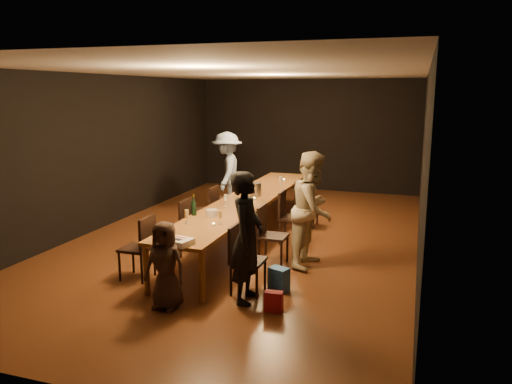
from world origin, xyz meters
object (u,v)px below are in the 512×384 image
(chair_right_2, at_px, (292,217))
(chair_right_3, at_px, (307,203))
(man_blue, at_px, (227,172))
(child, at_px, (165,265))
(ice_bucket, at_px, (256,189))
(chair_left_0, at_px, (137,247))
(woman_tan, at_px, (313,209))
(plate_stack, at_px, (212,213))
(champagne_bottle, at_px, (194,205))
(chair_right_0, at_px, (248,260))
(birthday_cake, at_px, (179,242))
(chair_left_2, at_px, (205,210))
(chair_right_1, at_px, (273,235))
(table, at_px, (247,201))
(chair_left_3, at_px, (228,198))
(chair_left_1, at_px, (175,226))
(woman_birthday, at_px, (247,237))

(chair_right_2, relative_size, chair_right_3, 1.00)
(man_blue, distance_m, child, 5.25)
(chair_right_2, distance_m, ice_bucket, 0.95)
(chair_left_0, xyz_separation_m, woman_tan, (2.28, 1.35, 0.43))
(woman_tan, bearing_deg, plate_stack, 111.24)
(plate_stack, distance_m, champagne_bottle, 0.32)
(chair_right_0, xyz_separation_m, man_blue, (-2.00, 4.33, 0.43))
(birthday_cake, height_order, champagne_bottle, champagne_bottle)
(chair_left_2, relative_size, woman_tan, 0.52)
(chair_right_2, xyz_separation_m, ice_bucket, (-0.79, 0.32, 0.40))
(chair_right_2, bearing_deg, chair_right_1, -0.00)
(man_blue, height_order, plate_stack, man_blue)
(chair_right_2, relative_size, child, 0.83)
(table, xyz_separation_m, chair_right_1, (0.85, -1.20, -0.24))
(table, height_order, champagne_bottle, champagne_bottle)
(chair_right_2, height_order, champagne_bottle, champagne_bottle)
(woman_tan, bearing_deg, ice_bucket, 53.28)
(chair_right_2, xyz_separation_m, plate_stack, (-0.95, -1.40, 0.34))
(chair_left_3, relative_size, birthday_cake, 2.45)
(table, bearing_deg, chair_left_1, -125.31)
(chair_left_2, height_order, birthday_cake, chair_left_2)
(chair_right_1, xyz_separation_m, woman_tan, (0.58, 0.15, 0.43))
(chair_left_3, bearing_deg, ice_bucket, -134.14)
(chair_left_0, distance_m, woman_birthday, 1.83)
(table, xyz_separation_m, chair_right_3, (0.85, 1.20, -0.24))
(chair_left_0, bearing_deg, child, -131.17)
(table, xyz_separation_m, ice_bucket, (0.06, 0.32, 0.17))
(chair_right_3, distance_m, chair_left_2, 2.08)
(chair_right_3, bearing_deg, chair_left_2, -54.78)
(chair_left_1, bearing_deg, plate_stack, -105.06)
(chair_right_3, relative_size, woman_birthday, 0.55)
(chair_left_0, bearing_deg, chair_right_2, -35.31)
(chair_right_2, bearing_deg, chair_left_3, -125.22)
(chair_right_1, relative_size, chair_left_0, 1.00)
(chair_right_0, relative_size, birthday_cake, 2.45)
(woman_birthday, xyz_separation_m, woman_tan, (0.51, 1.60, 0.04))
(plate_stack, bearing_deg, child, -85.84)
(chair_right_2, height_order, man_blue, man_blue)
(chair_right_0, xyz_separation_m, chair_left_0, (-1.70, 0.00, 0.00))
(table, relative_size, chair_left_0, 6.45)
(chair_left_3, xyz_separation_m, child, (0.88, -4.37, 0.09))
(chair_right_1, bearing_deg, chair_left_2, -125.22)
(chair_right_1, distance_m, plate_stack, 1.02)
(man_blue, bearing_deg, ice_bucket, 22.02)
(plate_stack, bearing_deg, birthday_cake, -83.12)
(chair_left_1, bearing_deg, birthday_cake, -151.18)
(chair_right_1, height_order, child, child)
(birthday_cake, bearing_deg, chair_right_3, 90.77)
(table, height_order, chair_left_2, chair_left_2)
(table, distance_m, chair_right_2, 0.88)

